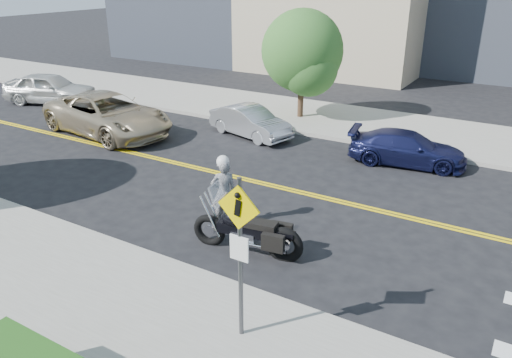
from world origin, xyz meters
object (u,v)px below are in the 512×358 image
object	(u,v)px
motorcycle	(247,221)
suv	(108,114)
pedestrian_sign	(240,245)
motorcyclist	(224,191)
parked_car_white	(50,88)
parked_car_silver	(250,122)
parked_car_blue	(407,148)

from	to	relation	value
motorcycle	suv	world-z (taller)	same
pedestrian_sign	motorcyclist	size ratio (longest dim) A/B	1.58
parked_car_white	parked_car_silver	distance (m)	11.18
suv	parked_car_silver	bearing A→B (deg)	-54.70
motorcycle	parked_car_blue	bearing A→B (deg)	68.87
parked_car_white	motorcyclist	bearing A→B (deg)	-133.71
pedestrian_sign	motorcycle	bearing A→B (deg)	119.74
parked_car_blue	pedestrian_sign	bearing A→B (deg)	169.99
motorcycle	suv	xyz separation A→B (m)	(-9.56, 4.90, -0.00)
pedestrian_sign	motorcycle	distance (m)	3.26
parked_car_blue	parked_car_white	bearing A→B (deg)	82.71
pedestrian_sign	motorcyclist	distance (m)	4.54
suv	parked_car_silver	world-z (taller)	suv
pedestrian_sign	motorcycle	size ratio (longest dim) A/B	1.14
motorcycle	parked_car_silver	size ratio (longest dim) A/B	0.73
motorcyclist	pedestrian_sign	bearing A→B (deg)	83.15
motorcycle	parked_car_white	size ratio (longest dim) A/B	0.60
parked_car_white	parked_car_blue	distance (m)	17.32
suv	pedestrian_sign	bearing A→B (deg)	-116.62
pedestrian_sign	parked_car_silver	bearing A→B (deg)	120.68
parked_car_blue	motorcycle	bearing A→B (deg)	158.61
parked_car_blue	suv	bearing A→B (deg)	94.33
pedestrian_sign	suv	xyz separation A→B (m)	(-11.07, 7.54, -1.16)
parked_car_silver	motorcycle	bearing A→B (deg)	-134.14
parked_car_white	motorcycle	bearing A→B (deg)	-134.72
motorcyclist	parked_car_white	bearing A→B (deg)	-67.84
parked_car_white	parked_car_blue	size ratio (longest dim) A/B	1.14
motorcyclist	parked_car_silver	distance (m)	7.47
motorcycle	parked_car_white	distance (m)	17.18
pedestrian_sign	parked_car_white	world-z (taller)	pedestrian_sign
motorcycle	suv	size ratio (longest dim) A/B	0.46
suv	parked_car_blue	xyz separation A→B (m)	(11.18, 2.73, -0.24)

